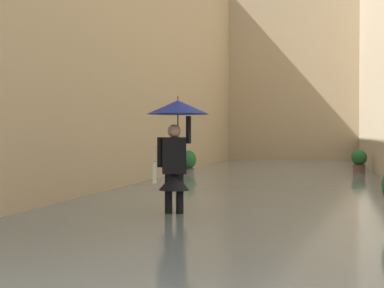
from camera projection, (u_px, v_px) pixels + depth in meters
The scene contains 7 objects.
ground_plane at pixel (264, 187), 15.48m from camera, with size 65.78×65.78×0.00m, color #605B56.
flood_water at pixel (264, 184), 15.48m from camera, with size 7.18×32.31×0.15m, color slate.
building_facade_right at pixel (121, 33), 16.35m from camera, with size 2.04×30.31×8.68m.
building_facade_far at pixel (294, 33), 29.05m from camera, with size 9.98×1.80×13.26m, color tan.
person_wading at pixel (176, 135), 9.12m from camera, with size 0.99×0.99×2.03m.
potted_plant_near_right at pixel (188, 162), 19.01m from camera, with size 0.53×0.53×0.89m.
potted_plant_far_left at pixel (359, 162), 19.19m from camera, with size 0.51×0.51×0.91m.
Camera 1 is at (-1.65, 2.34, 1.40)m, focal length 53.42 mm.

